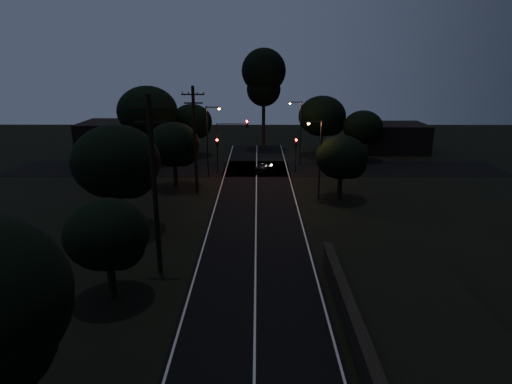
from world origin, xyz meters
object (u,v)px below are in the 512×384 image
object	(u,v)px
signal_right	(296,149)
signal_mast	(231,136)
streetlight_c	(318,154)
car	(263,167)
utility_pole_far	(195,139)
tall_pine	(264,77)
streetlight_a	(209,137)
streetlight_b	(299,129)
utility_pole_mid	(154,184)
signal_left	(217,149)

from	to	relation	value
signal_right	signal_mast	distance (m)	7.66
streetlight_c	car	distance (m)	12.09
utility_pole_far	streetlight_c	distance (m)	12.05
tall_pine	streetlight_c	size ratio (longest dim) A/B	1.94
streetlight_a	streetlight_b	size ratio (longest dim) A/B	1.00
utility_pole_far	tall_pine	distance (m)	24.56
utility_pole_mid	signal_mast	distance (m)	25.22
tall_pine	streetlight_c	xyz separation A→B (m)	(4.83, -25.00, -6.16)
signal_left	signal_right	size ratio (longest dim) A/B	1.00
signal_right	streetlight_c	world-z (taller)	streetlight_c
tall_pine	signal_right	xyz separation A→B (m)	(3.60, -15.01, -7.67)
streetlight_a	utility_pole_mid	bearing A→B (deg)	-91.73
tall_pine	streetlight_c	distance (m)	26.20
signal_mast	streetlight_c	xyz separation A→B (m)	(8.74, -9.99, 0.01)
signal_left	signal_right	xyz separation A→B (m)	(9.20, 0.00, 0.00)
utility_pole_far	signal_mast	size ratio (longest dim) A/B	1.68
utility_pole_mid	car	size ratio (longest dim) A/B	3.33
signal_mast	tall_pine	bearing A→B (deg)	75.38
streetlight_c	car	world-z (taller)	streetlight_c
signal_right	streetlight_b	size ratio (longest dim) A/B	0.51
signal_right	signal_mast	bearing A→B (deg)	179.97
utility_pole_mid	signal_left	world-z (taller)	utility_pole_mid
signal_left	streetlight_b	bearing A→B (deg)	22.05
streetlight_b	streetlight_a	bearing A→B (deg)	-150.52
utility_pole_mid	streetlight_b	bearing A→B (deg)	68.70
streetlight_b	signal_mast	bearing A→B (deg)	-154.01
utility_pole_far	signal_left	distance (m)	8.53
signal_right	signal_mast	xyz separation A→B (m)	(-7.51, 0.00, 1.50)
utility_pole_far	streetlight_a	xyz separation A→B (m)	(0.69, 6.00, -0.85)
utility_pole_mid	signal_mast	xyz separation A→B (m)	(3.09, 24.99, -1.40)
car	signal_mast	bearing A→B (deg)	22.91
utility_pole_mid	utility_pole_far	size ratio (longest dim) A/B	1.05
tall_pine	signal_right	distance (m)	17.24
streetlight_a	signal_right	bearing A→B (deg)	11.34
signal_right	tall_pine	bearing A→B (deg)	103.49
utility_pole_far	streetlight_b	xyz separation A→B (m)	(11.31, 12.00, -0.85)
utility_pole_mid	signal_mast	size ratio (longest dim) A/B	1.76
streetlight_b	car	world-z (taller)	streetlight_b
streetlight_c	car	size ratio (longest dim) A/B	2.27
streetlight_a	signal_mast	bearing A→B (deg)	39.77
tall_pine	streetlight_b	world-z (taller)	tall_pine
signal_right	car	bearing A→B (deg)	175.43
signal_mast	streetlight_c	size ratio (longest dim) A/B	0.83
utility_pole_mid	streetlight_a	size ratio (longest dim) A/B	1.38
signal_right	streetlight_a	world-z (taller)	streetlight_a
tall_pine	signal_mast	distance (m)	16.69
signal_right	streetlight_c	xyz separation A→B (m)	(1.23, -9.99, 1.51)
utility_pole_far	streetlight_a	bearing A→B (deg)	83.41
signal_right	streetlight_c	size ratio (longest dim) A/B	0.55
utility_pole_mid	signal_right	distance (m)	27.30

